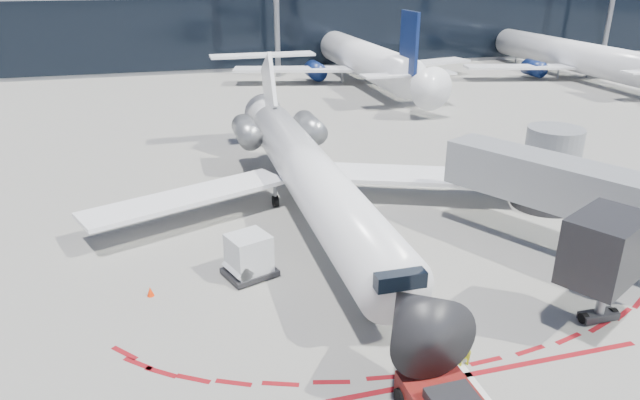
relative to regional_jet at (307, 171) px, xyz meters
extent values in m
plane|color=slate|center=(2.04, -3.83, -2.60)|extent=(260.00, 260.00, 0.00)
cube|color=silver|center=(2.04, -1.83, -2.60)|extent=(0.25, 40.00, 0.01)
cube|color=maroon|center=(2.04, -15.33, -2.60)|extent=(14.00, 0.25, 0.01)
cube|color=gray|center=(2.04, 61.17, 2.40)|extent=(150.00, 24.00, 10.00)
cube|color=black|center=(2.04, 49.12, 2.40)|extent=(150.00, 0.20, 9.00)
cube|color=gray|center=(11.04, -8.33, 1.00)|extent=(8.22, 12.61, 2.30)
cube|color=black|center=(7.99, -14.07, 1.00)|extent=(3.86, 3.44, 2.60)
cylinder|color=gray|center=(8.79, -13.67, -1.40)|extent=(0.36, 0.36, 2.40)
cube|color=black|center=(8.79, -13.67, -2.38)|extent=(1.60, 0.60, 0.30)
cylinder|color=gray|center=(14.09, -2.59, -0.20)|extent=(3.20, 3.20, 4.80)
cylinder|color=black|center=(14.09, -2.59, -2.35)|extent=(4.00, 4.00, 0.50)
cylinder|color=white|center=(0.00, -1.28, -0.04)|extent=(2.95, 24.02, 2.95)
cone|color=black|center=(0.00, -14.82, -0.04)|extent=(2.95, 3.06, 2.95)
cone|color=white|center=(0.00, 12.69, -0.04)|extent=(2.95, 3.93, 2.95)
cube|color=black|center=(0.00, -13.07, 0.56)|extent=(1.86, 1.53, 0.60)
cube|color=white|center=(-6.77, 0.36, -1.02)|extent=(11.69, 6.93, 0.34)
cube|color=white|center=(6.77, 0.36, -1.02)|extent=(11.69, 6.93, 0.34)
cube|color=white|center=(0.00, 11.60, 2.58)|extent=(0.27, 5.12, 5.21)
cube|color=white|center=(0.00, 13.89, 4.55)|extent=(7.86, 1.75, 0.17)
cylinder|color=slate|center=(-2.24, 8.33, 0.24)|extent=(1.64, 3.71, 1.64)
cylinder|color=slate|center=(2.24, 8.33, 0.24)|extent=(1.64, 3.71, 1.64)
cylinder|color=black|center=(0.00, -11.33, -2.30)|extent=(0.24, 0.61, 0.61)
cylinder|color=black|center=(-1.64, 1.45, -2.25)|extent=(0.33, 0.70, 0.70)
cylinder|color=black|center=(1.64, 1.45, -2.25)|extent=(0.33, 0.70, 0.70)
cylinder|color=gray|center=(0.00, -11.33, -2.00)|extent=(0.20, 0.20, 1.20)
cylinder|color=gray|center=(0.11, -14.97, -2.23)|extent=(0.17, 2.74, 0.11)
cylinder|color=black|center=(-0.86, -16.15, -2.27)|extent=(0.31, 0.68, 0.67)
cylinder|color=black|center=(1.14, -16.11, -2.27)|extent=(0.31, 0.68, 0.67)
imported|color=#C7D716|center=(2.12, -14.79, -1.82)|extent=(0.59, 0.40, 1.56)
cube|color=black|center=(-4.37, -6.35, -2.40)|extent=(2.71, 2.51, 0.24)
cube|color=silver|center=(-4.37, -6.35, -1.42)|extent=(2.22, 2.15, 1.76)
cylinder|color=black|center=(-4.95, -7.32, -2.49)|extent=(0.18, 0.24, 0.22)
cylinder|color=black|center=(-3.30, -6.72, -2.49)|extent=(0.18, 0.24, 0.22)
cylinder|color=black|center=(-5.44, -5.98, -2.49)|extent=(0.18, 0.24, 0.22)
cylinder|color=black|center=(-3.79, -5.37, -2.49)|extent=(0.18, 0.24, 0.22)
cone|color=#FF3105|center=(-8.84, -6.98, -2.38)|extent=(0.32, 0.32, 0.44)
camera|label=1|loc=(-7.29, -29.67, 10.80)|focal=32.00mm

